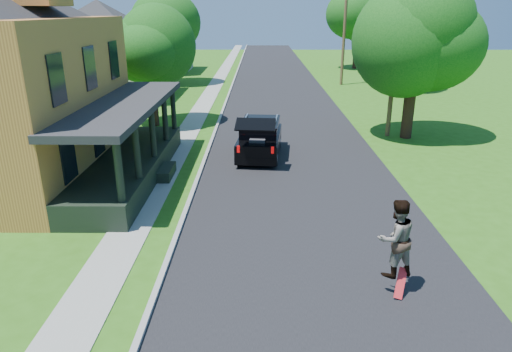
{
  "coord_description": "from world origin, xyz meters",
  "views": [
    {
      "loc": [
        -1.55,
        -11.55,
        6.47
      ],
      "look_at": [
        -1.67,
        3.0,
        1.16
      ],
      "focal_mm": 32.0,
      "sensor_mm": 36.0,
      "label": 1
    }
  ],
  "objects_px": {
    "black_suv": "(260,138)",
    "skateboarder": "(396,238)",
    "utility_pole_near": "(396,44)",
    "tree_right_near": "(416,32)"
  },
  "relations": [
    {
      "from": "black_suv",
      "to": "skateboarder",
      "type": "xyz_separation_m",
      "value": [
        3.18,
        -10.99,
        0.6
      ]
    },
    {
      "from": "black_suv",
      "to": "skateboarder",
      "type": "relative_size",
      "value": 2.49
    },
    {
      "from": "skateboarder",
      "to": "tree_right_near",
      "type": "height_order",
      "value": "tree_right_near"
    },
    {
      "from": "tree_right_near",
      "to": "utility_pole_near",
      "type": "xyz_separation_m",
      "value": [
        -0.83,
        0.35,
        -0.63
      ]
    },
    {
      "from": "black_suv",
      "to": "skateboarder",
      "type": "bearing_deg",
      "value": -68.66
    },
    {
      "from": "utility_pole_near",
      "to": "tree_right_near",
      "type": "bearing_deg",
      "value": -14.77
    },
    {
      "from": "black_suv",
      "to": "skateboarder",
      "type": "height_order",
      "value": "skateboarder"
    },
    {
      "from": "tree_right_near",
      "to": "utility_pole_near",
      "type": "relative_size",
      "value": 0.89
    },
    {
      "from": "black_suv",
      "to": "tree_right_near",
      "type": "height_order",
      "value": "tree_right_near"
    },
    {
      "from": "black_suv",
      "to": "utility_pole_near",
      "type": "distance_m",
      "value": 8.82
    }
  ]
}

